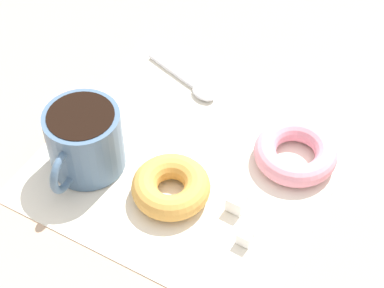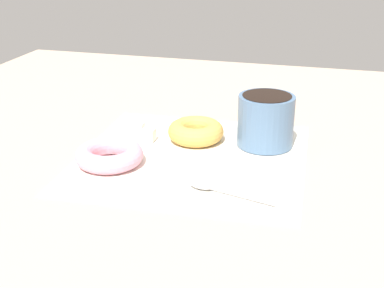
{
  "view_description": "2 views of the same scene",
  "coord_description": "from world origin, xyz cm",
  "views": [
    {
      "loc": [
        23.91,
        -41.94,
        60.35
      ],
      "look_at": [
        -2.78,
        1.9,
        2.3
      ],
      "focal_mm": 60.0,
      "sensor_mm": 36.0,
      "label": 1
    },
    {
      "loc": [
        -22.64,
        74.34,
        33.37
      ],
      "look_at": [
        -2.78,
        1.9,
        2.3
      ],
      "focal_mm": 50.0,
      "sensor_mm": 36.0,
      "label": 2
    }
  ],
  "objects": [
    {
      "name": "ground_plane",
      "position": [
        0.0,
        0.0,
        -1.0
      ],
      "size": [
        120.0,
        120.0,
        2.0
      ],
      "primitive_type": "cube",
      "color": "tan"
    },
    {
      "name": "napkin",
      "position": [
        -2.78,
        1.9,
        0.15
      ],
      "size": [
        35.62,
        35.62,
        0.3
      ],
      "primitive_type": "cube",
      "rotation": [
        0.0,
        0.0,
        0.04
      ],
      "color": "white",
      "rests_on": "ground_plane"
    },
    {
      "name": "coffee_cup",
      "position": [
        -12.82,
        -5.88,
        4.59
      ],
      "size": [
        8.95,
        12.12,
        8.3
      ],
      "color": "slate",
      "rests_on": "napkin"
    },
    {
      "name": "donut_near_cup",
      "position": [
        8.35,
        7.71,
        1.66
      ],
      "size": [
        10.13,
        10.13,
        2.72
      ],
      "primitive_type": "torus",
      "color": "pink",
      "rests_on": "napkin"
    },
    {
      "name": "donut_far",
      "position": [
        -1.64,
        -4.64,
        1.83
      ],
      "size": [
        9.18,
        9.18,
        3.07
      ],
      "primitive_type": "torus",
      "color": "gold",
      "rests_on": "napkin"
    },
    {
      "name": "spoon",
      "position": [
        -8.52,
        12.08,
        0.7
      ],
      "size": [
        12.6,
        4.64,
        0.9
      ],
      "color": "silver",
      "rests_on": "napkin"
    },
    {
      "name": "sugar_cube",
      "position": [
        8.71,
        -5.73,
        1.11
      ],
      "size": [
        1.62,
        1.62,
        1.62
      ],
      "primitive_type": "cube",
      "color": "white",
      "rests_on": "napkin"
    },
    {
      "name": "sugar_cube_extra",
      "position": [
        5.74,
        -2.27,
        1.29
      ],
      "size": [
        1.98,
        1.98,
        1.98
      ],
      "primitive_type": "cube",
      "color": "white",
      "rests_on": "napkin"
    }
  ]
}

